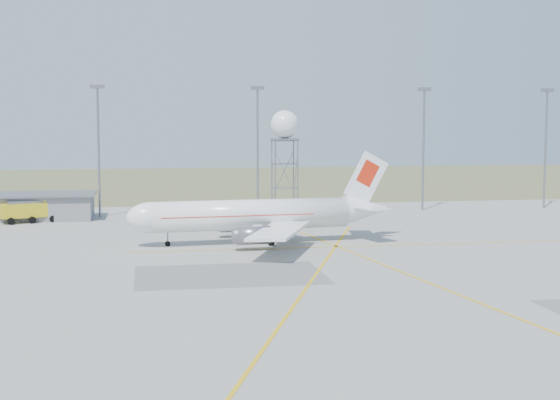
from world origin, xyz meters
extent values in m
plane|color=#9E9E99|center=(0.00, 0.00, 0.00)|extent=(400.00, 400.00, 0.00)
cube|color=#526135|center=(0.00, 140.00, 0.01)|extent=(400.00, 120.00, 0.03)
cube|color=gray|center=(-45.00, 64.00, 1.80)|extent=(18.00, 9.00, 3.60)
cube|color=slate|center=(-45.00, 64.00, 3.75)|extent=(19.00, 10.00, 0.30)
cylinder|color=slate|center=(-35.00, 66.00, 10.00)|extent=(0.36, 0.36, 20.00)
cube|color=slate|center=(-35.00, 66.00, 20.20)|extent=(2.20, 0.50, 0.60)
cylinder|color=slate|center=(-10.00, 66.00, 10.00)|extent=(0.36, 0.36, 20.00)
cube|color=slate|center=(-10.00, 66.00, 20.20)|extent=(2.20, 0.50, 0.60)
cylinder|color=slate|center=(18.00, 66.00, 10.00)|extent=(0.36, 0.36, 20.00)
cube|color=slate|center=(18.00, 66.00, 20.20)|extent=(2.20, 0.50, 0.60)
cylinder|color=slate|center=(40.00, 66.00, 10.00)|extent=(0.36, 0.36, 20.00)
cube|color=slate|center=(40.00, 66.00, 20.20)|extent=(2.20, 0.50, 0.60)
cylinder|color=white|center=(-15.29, 34.47, 3.50)|extent=(24.14, 5.62, 3.68)
ellipsoid|color=white|center=(-27.21, 33.49, 3.50)|extent=(6.17, 4.15, 3.68)
cube|color=black|center=(-28.31, 33.40, 4.05)|extent=(1.55, 2.13, 0.90)
cone|color=white|center=(-0.62, 35.67, 3.77)|extent=(5.80, 4.12, 3.68)
cube|color=white|center=(-0.62, 35.67, 7.64)|extent=(5.90, 0.76, 6.92)
cube|color=red|center=(-0.43, 35.68, 8.28)|extent=(3.18, 0.57, 3.55)
cube|color=white|center=(-1.32, 38.56, 4.23)|extent=(3.35, 5.28, 0.17)
cube|color=white|center=(-0.84, 32.69, 4.23)|extent=(3.35, 5.28, 0.17)
cube|color=white|center=(-14.59, 42.83, 2.58)|extent=(11.31, 14.92, 0.33)
cube|color=white|center=(-13.24, 26.33, 2.58)|extent=(9.47, 15.32, 0.33)
cylinder|color=slate|center=(-16.64, 39.71, 1.75)|extent=(4.02, 2.42, 2.12)
cylinder|color=slate|center=(-15.77, 29.07, 1.75)|extent=(4.02, 2.42, 2.12)
cube|color=red|center=(-17.12, 34.32, 3.59)|extent=(18.65, 5.21, 0.11)
cylinder|color=black|center=(-25.38, 33.64, 0.41)|extent=(0.69, 0.69, 0.83)
cube|color=black|center=(-13.46, 34.62, 0.41)|extent=(1.37, 5.58, 0.83)
cylinder|color=slate|center=(-13.46, 34.62, 0.83)|extent=(0.24, 0.24, 1.66)
cylinder|color=slate|center=(-7.13, 65.82, 6.00)|extent=(0.22, 0.22, 11.99)
cylinder|color=slate|center=(-3.44, 65.82, 6.00)|extent=(0.22, 0.22, 11.99)
cylinder|color=slate|center=(-3.44, 69.50, 6.00)|extent=(0.22, 0.22, 11.99)
cylinder|color=slate|center=(-7.13, 69.50, 6.00)|extent=(0.22, 0.22, 11.99)
cube|color=slate|center=(-5.29, 67.66, 11.99)|extent=(4.29, 4.29, 0.23)
sphere|color=white|center=(-5.29, 67.66, 14.39)|extent=(4.61, 4.61, 4.61)
cube|color=gold|center=(-44.74, 60.00, 1.86)|extent=(8.81, 5.52, 2.04)
cube|color=gold|center=(-41.95, 61.03, 2.70)|extent=(3.00, 3.22, 1.30)
cube|color=black|center=(-41.34, 61.26, 2.79)|extent=(0.93, 2.30, 0.93)
cube|color=slate|center=(-45.61, 59.68, 3.07)|extent=(5.13, 3.70, 0.37)
camera|label=1|loc=(-27.71, -58.35, 14.35)|focal=50.00mm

